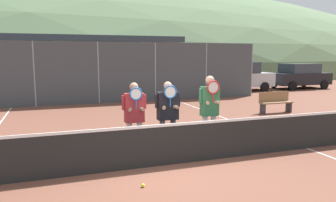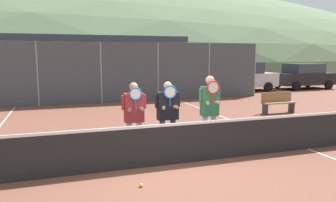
{
  "view_description": "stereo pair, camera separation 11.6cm",
  "coord_description": "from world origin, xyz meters",
  "views": [
    {
      "loc": [
        -2.11,
        -6.37,
        2.35
      ],
      "look_at": [
        0.47,
        0.89,
        1.25
      ],
      "focal_mm": 35.0,
      "sensor_mm": 36.0,
      "label": 1
    },
    {
      "loc": [
        -2.0,
        -6.41,
        2.35
      ],
      "look_at": [
        0.47,
        0.89,
        1.25
      ],
      "focal_mm": 35.0,
      "sensor_mm": 36.0,
      "label": 2
    }
  ],
  "objects": [
    {
      "name": "ground_plane",
      "position": [
        0.0,
        0.0,
        0.0
      ],
      "size": [
        120.0,
        120.0,
        0.0
      ],
      "primitive_type": "plane",
      "color": "brown"
    },
    {
      "name": "player_leftmost",
      "position": [
        -0.39,
        0.73,
        1.01
      ],
      "size": [
        0.57,
        0.34,
        1.73
      ],
      "color": "white",
      "rests_on": "ground_plane"
    },
    {
      "name": "clubhouse_building",
      "position": [
        -0.94,
        16.27,
        1.77
      ],
      "size": [
        14.11,
        5.5,
        3.49
      ],
      "color": "beige",
      "rests_on": "ground_plane"
    },
    {
      "name": "bench_courtside",
      "position": [
        6.37,
        4.51,
        0.45
      ],
      "size": [
        1.42,
        0.36,
        0.85
      ],
      "color": "olive",
      "rests_on": "ground_plane"
    },
    {
      "name": "car_far_right",
      "position": [
        13.99,
        11.9,
        0.88
      ],
      "size": [
        4.07,
        2.1,
        1.72
      ],
      "color": "black",
      "rests_on": "ground_plane"
    },
    {
      "name": "hill_distant",
      "position": [
        0.0,
        51.31,
        0.0
      ],
      "size": [
        132.13,
        73.41,
        25.69
      ],
      "color": "#5B7551",
      "rests_on": "ground_plane"
    },
    {
      "name": "car_left_of_center",
      "position": [
        -0.38,
        11.97,
        0.94
      ],
      "size": [
        4.06,
        1.98,
        1.86
      ],
      "color": "slate",
      "rests_on": "ground_plane"
    },
    {
      "name": "car_center",
      "position": [
        4.19,
        11.9,
        0.89
      ],
      "size": [
        4.01,
        2.06,
        1.75
      ],
      "color": "maroon",
      "rests_on": "ground_plane"
    },
    {
      "name": "fence_back",
      "position": [
        -0.0,
        9.5,
        1.47
      ],
      "size": [
        17.17,
        0.06,
        2.94
      ],
      "color": "gray",
      "rests_on": "ground_plane"
    },
    {
      "name": "car_right_of_center",
      "position": [
        9.08,
        11.97,
        0.94
      ],
      "size": [
        4.7,
        1.99,
        1.86
      ],
      "color": "#B2B7BC",
      "rests_on": "ground_plane"
    },
    {
      "name": "court_line_right_sideline",
      "position": [
        3.87,
        3.0,
        0.0
      ],
      "size": [
        0.05,
        16.0,
        0.01
      ],
      "primitive_type": "cube",
      "color": "white",
      "rests_on": "ground_plane"
    },
    {
      "name": "player_center_left",
      "position": [
        0.42,
        0.76,
        1.02
      ],
      "size": [
        0.62,
        0.34,
        1.73
      ],
      "color": "#56565B",
      "rests_on": "ground_plane"
    },
    {
      "name": "tennis_ball_on_court",
      "position": [
        -0.67,
        -0.98,
        0.03
      ],
      "size": [
        0.07,
        0.07,
        0.07
      ],
      "color": "#CCDB33",
      "rests_on": "ground_plane"
    },
    {
      "name": "player_center_right",
      "position": [
        1.43,
        0.61,
        1.09
      ],
      "size": [
        0.55,
        0.34,
        1.85
      ],
      "color": "white",
      "rests_on": "ground_plane"
    },
    {
      "name": "tennis_net",
      "position": [
        0.0,
        0.0,
        0.47
      ],
      "size": [
        10.42,
        0.09,
        1.0
      ],
      "color": "gray",
      "rests_on": "ground_plane"
    }
  ]
}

